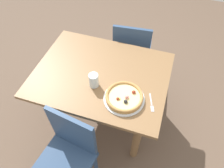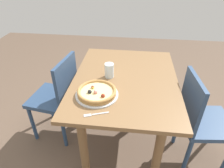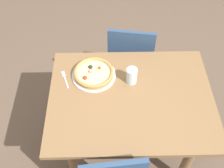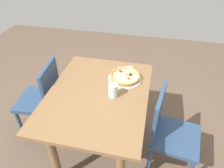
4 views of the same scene
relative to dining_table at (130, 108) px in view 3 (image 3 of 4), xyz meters
The scene contains 7 objects.
ground_plane 0.63m from the dining_table, ahead, with size 6.00×6.00×0.00m, color brown.
dining_table is the anchor object (origin of this frame).
chair_far 0.66m from the dining_table, 85.42° to the left, with size 0.45×0.45×0.89m.
plate 0.35m from the dining_table, 143.14° to the left, with size 0.32×0.32×0.01m, color silver.
pizza 0.36m from the dining_table, 143.18° to the left, with size 0.29×0.29×0.05m.
fork 0.52m from the dining_table, 159.62° to the left, with size 0.07×0.16×0.00m.
drinking_glass 0.24m from the dining_table, 86.16° to the left, with size 0.08×0.08×0.12m, color silver.
Camera 3 is at (-0.15, -1.12, 2.29)m, focal length 44.42 mm.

